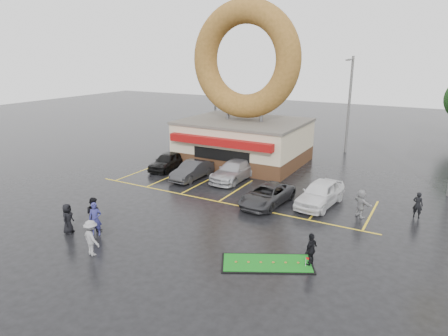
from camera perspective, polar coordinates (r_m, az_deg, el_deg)
The scene contains 18 objects.
ground at distance 23.24m, azimuth -5.03°, elevation -7.44°, with size 120.00×120.00×0.00m, color black.
donut_shop at distance 34.37m, azimuth 2.88°, elevation 8.10°, with size 10.20×8.70×13.50m.
streetlight_left at distance 43.71m, azimuth -1.32°, elevation 10.26°, with size 0.40×2.21×9.00m.
streetlight_mid at distance 39.53m, azimuth 17.44°, elevation 8.91°, with size 0.40×2.21×9.00m.
car_black at distance 33.09m, azimuth -8.09°, elevation 0.98°, with size 1.65×4.10×1.40m, color black.
car_dgrey at distance 30.38m, azimuth -4.57°, elevation -0.33°, with size 1.44×4.14×1.36m, color #2A2A2C.
car_silver at distance 30.07m, azimuth 1.45°, elevation -0.37°, with size 2.02×4.97×1.44m, color #A6A6AB.
car_grey at distance 25.38m, azimuth 6.16°, elevation -3.85°, with size 2.10×4.56×1.27m, color #2D2D2F.
car_white at distance 25.76m, azimuth 13.57°, elevation -3.54°, with size 1.87×4.64×1.58m, color silver.
person_blue at distance 22.10m, azimuth -17.91°, elevation -6.95°, with size 0.66×0.43×1.80m, color navy.
person_blackjkt at distance 22.73m, azimuth -18.08°, elevation -6.23°, with size 0.90×0.70×1.86m, color black.
person_hoodie at distance 20.09m, azimuth -18.41°, elevation -9.45°, with size 1.13×0.65×1.75m, color gray.
person_bystander at distance 22.86m, azimuth -21.43°, elevation -6.73°, with size 0.80×0.52×1.64m, color black.
person_cameraman at distance 18.64m, azimuth 12.33°, elevation -11.32°, with size 0.93×0.39×1.59m, color black.
person_walker_near at distance 24.65m, azimuth 19.00°, elevation -4.79°, with size 1.55×0.49×1.67m, color gray.
person_walker_far at distance 25.87m, azimuth 25.94°, elevation -4.74°, with size 0.56×0.37×1.54m, color black.
dumpster at distance 37.04m, azimuth -3.64°, elevation 2.67°, with size 1.80×1.20×1.30m, color #1C4921.
putting_green at distance 18.82m, azimuth 6.17°, elevation -13.36°, with size 4.51×3.52×0.52m.
Camera 1 is at (12.14, -17.50, 9.28)m, focal length 32.00 mm.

